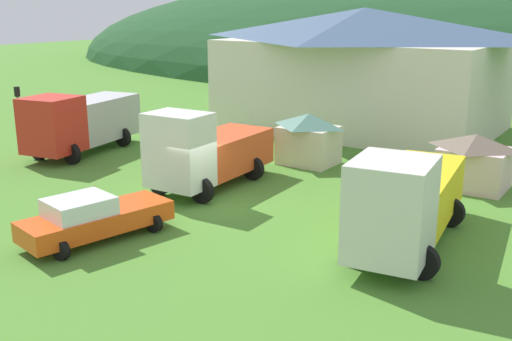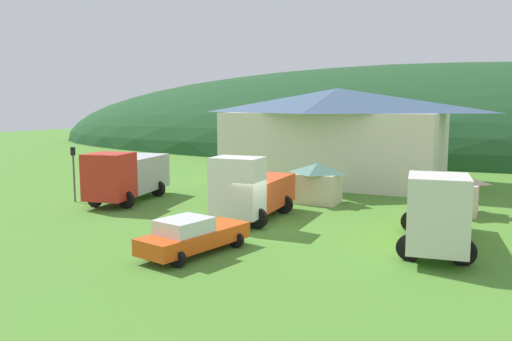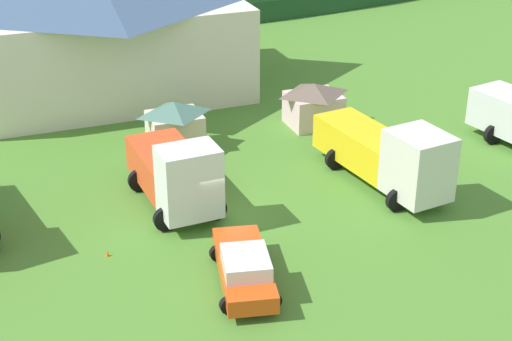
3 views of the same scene
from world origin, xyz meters
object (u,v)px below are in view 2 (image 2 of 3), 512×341
play_shed_pink (452,192)px  service_pickup_orange (193,235)px  traffic_light_west (74,168)px  traffic_cone_near_pickup (162,224)px  play_shed_cream (317,182)px  flatbed_truck_yellow (436,211)px  heavy_rig_white (251,190)px  depot_building (337,133)px  crane_truck_red (127,174)px

play_shed_pink → service_pickup_orange: 16.74m
traffic_light_west → traffic_cone_near_pickup: traffic_light_west is taller
play_shed_cream → flatbed_truck_yellow: flatbed_truck_yellow is taller
heavy_rig_white → traffic_light_west: size_ratio=1.87×
heavy_rig_white → service_pickup_orange: (0.67, -7.11, -0.90)m
heavy_rig_white → service_pickup_orange: size_ratio=1.22×
flatbed_truck_yellow → traffic_cone_near_pickup: (-13.91, -1.35, -1.75)m
service_pickup_orange → traffic_light_west: (-13.71, 6.86, 1.45)m
flatbed_truck_yellow → traffic_light_west: (-23.07, 1.48, 0.54)m
play_shed_pink → traffic_light_west: 24.15m
depot_building → service_pickup_orange: size_ratio=3.27×
flatbed_truck_yellow → service_pickup_orange: 10.83m
heavy_rig_white → traffic_cone_near_pickup: size_ratio=13.73×
depot_building → flatbed_truck_yellow: bearing=-61.4°
flatbed_truck_yellow → play_shed_pink: bearing=172.3°
flatbed_truck_yellow → service_pickup_orange: bearing=-67.6°
play_shed_pink → service_pickup_orange: bearing=-124.1°
traffic_light_west → traffic_cone_near_pickup: 9.85m
play_shed_cream → heavy_rig_white: 6.66m
service_pickup_orange → crane_truck_red: bearing=-116.3°
play_shed_pink → heavy_rig_white: bearing=-146.1°
play_shed_cream → crane_truck_red: size_ratio=0.38×
play_shed_cream → service_pickup_orange: bearing=-94.5°
depot_building → service_pickup_orange: depot_building is taller
traffic_cone_near_pickup → heavy_rig_white: bearing=38.3°
play_shed_pink → heavy_rig_white: size_ratio=0.45×
depot_building → heavy_rig_white: (0.06, -16.77, -2.33)m
depot_building → flatbed_truck_yellow: (10.08, -18.51, -2.31)m
heavy_rig_white → flatbed_truck_yellow: 10.17m
service_pickup_orange → flatbed_truck_yellow: bearing=132.2°
depot_building → play_shed_pink: depot_building is taller
heavy_rig_white → service_pickup_orange: bearing=2.6°
depot_building → heavy_rig_white: bearing=-89.8°
crane_truck_red → heavy_rig_white: heavy_rig_white is taller
flatbed_truck_yellow → depot_building: bearing=-159.0°
heavy_rig_white → play_shed_cream: bearing=162.1°
crane_truck_red → flatbed_truck_yellow: flatbed_truck_yellow is taller
play_shed_cream → traffic_light_west: bearing=-155.7°
depot_building → crane_truck_red: 18.45m
heavy_rig_white → play_shed_pink: bearing=121.2°
traffic_light_west → crane_truck_red: bearing=27.3°
crane_truck_red → heavy_rig_white: bearing=71.5°
crane_truck_red → depot_building: bearing=136.6°
crane_truck_red → heavy_rig_white: size_ratio=1.14×
depot_building → play_shed_cream: depot_building is taller
play_shed_cream → flatbed_truck_yellow: 11.63m
heavy_rig_white → traffic_light_west: 13.06m
play_shed_pink → flatbed_truck_yellow: flatbed_truck_yellow is taller
play_shed_pink → crane_truck_red: size_ratio=0.40×
depot_building → traffic_light_west: (-12.99, -17.03, -1.77)m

